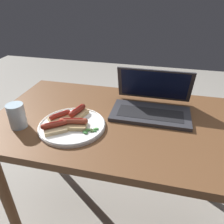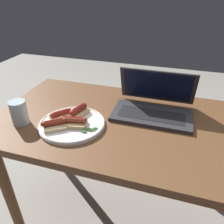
# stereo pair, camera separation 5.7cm
# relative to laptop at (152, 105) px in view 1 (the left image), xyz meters

# --- Properties ---
(ground_plane) EXTENTS (6.00, 6.00, 0.00)m
(ground_plane) POSITION_rel_laptop_xyz_m (-0.11, -0.10, -0.77)
(ground_plane) COLOR #9E998E
(desk) EXTENTS (1.27, 0.71, 0.73)m
(desk) POSITION_rel_laptop_xyz_m (-0.11, -0.10, -0.13)
(desk) COLOR brown
(desk) RESTS_ON ground_plane
(laptop) EXTENTS (0.38, 0.26, 0.20)m
(laptop) POSITION_rel_laptop_xyz_m (0.00, 0.00, 0.00)
(laptop) COLOR #2D2D33
(laptop) RESTS_ON desk
(plate) EXTENTS (0.30, 0.30, 0.02)m
(plate) POSITION_rel_laptop_xyz_m (-0.33, -0.22, -0.03)
(plate) COLOR white
(plate) RESTS_ON desk
(sausage_toast_left) EXTENTS (0.12, 0.11, 0.04)m
(sausage_toast_left) POSITION_rel_laptop_xyz_m (-0.39, -0.28, -0.01)
(sausage_toast_left) COLOR #D6B784
(sausage_toast_left) RESTS_ON plate
(sausage_toast_middle) EXTENTS (0.13, 0.09, 0.05)m
(sausage_toast_middle) POSITION_rel_laptop_xyz_m (-0.32, -0.23, -0.01)
(sausage_toast_middle) COLOR tan
(sausage_toast_middle) RESTS_ON plate
(sausage_toast_right) EXTENTS (0.12, 0.12, 0.04)m
(sausage_toast_right) POSITION_rel_laptop_xyz_m (-0.40, -0.19, -0.01)
(sausage_toast_right) COLOR #D6B784
(sausage_toast_right) RESTS_ON plate
(sausage_toast_extra) EXTENTS (0.09, 0.12, 0.05)m
(sausage_toast_extra) POSITION_rel_laptop_xyz_m (-0.33, -0.14, -0.00)
(sausage_toast_extra) COLOR tan
(sausage_toast_extra) RESTS_ON plate
(salad_pile) EXTENTS (0.07, 0.06, 0.01)m
(salad_pile) POSITION_rel_laptop_xyz_m (-0.24, -0.25, -0.02)
(salad_pile) COLOR #2D662D
(salad_pile) RESTS_ON plate
(drinking_glass) EXTENTS (0.07, 0.07, 0.11)m
(drinking_glass) POSITION_rel_laptop_xyz_m (-0.57, -0.27, 0.02)
(drinking_glass) COLOR silver
(drinking_glass) RESTS_ON desk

